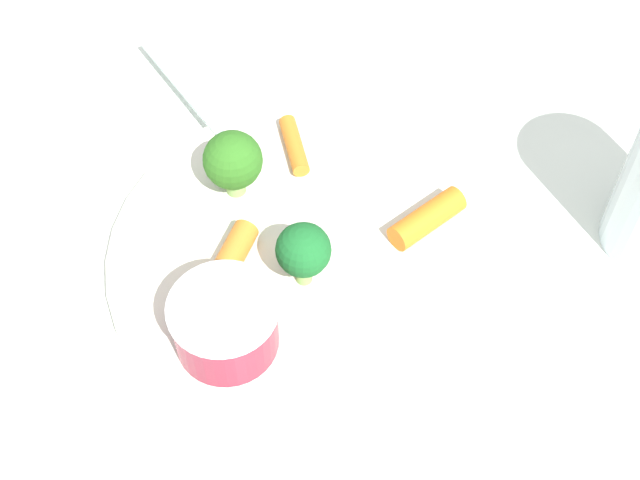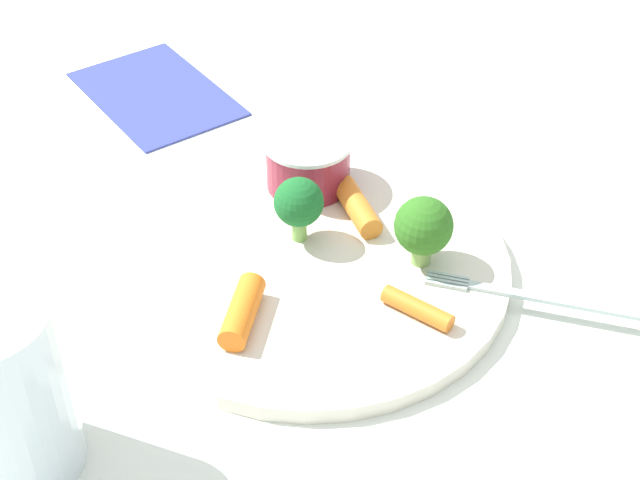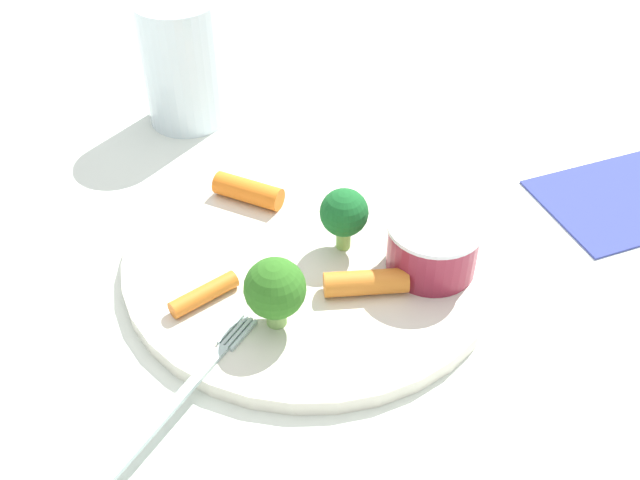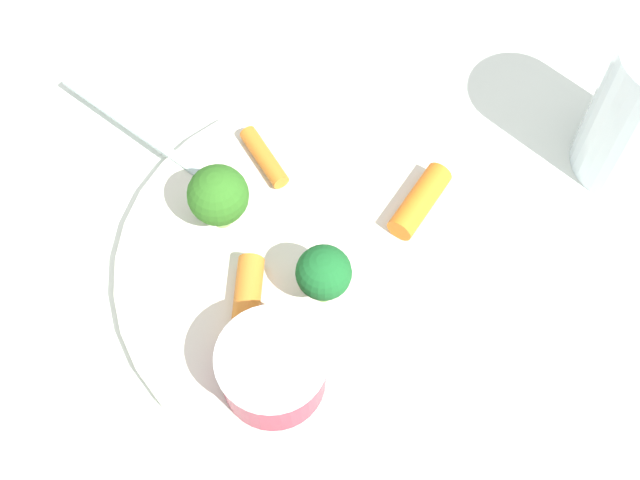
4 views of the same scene
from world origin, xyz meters
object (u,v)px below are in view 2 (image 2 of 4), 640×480
(fork, at_px, (543,298))
(carrot_stick_1, at_px, (361,208))
(sauce_cup, at_px, (308,162))
(broccoli_floret_0, at_px, (424,227))
(carrot_stick_2, at_px, (237,309))
(carrot_stick_0, at_px, (417,308))
(drinking_glass, at_px, (2,393))
(napkin, at_px, (156,93))
(plate, at_px, (312,264))
(broccoli_floret_1, at_px, (299,203))

(fork, bearing_deg, carrot_stick_1, 177.84)
(carrot_stick_1, bearing_deg, sauce_cup, 167.89)
(broccoli_floret_0, distance_m, carrot_stick_2, 0.13)
(carrot_stick_1, bearing_deg, carrot_stick_0, -37.42)
(carrot_stick_0, bearing_deg, drinking_glass, -120.66)
(sauce_cup, distance_m, carrot_stick_0, 0.16)
(broccoli_floret_0, relative_size, napkin, 0.33)
(sauce_cup, distance_m, napkin, 0.20)
(fork, bearing_deg, plate, -160.87)
(carrot_stick_2, xyz_separation_m, drinking_glass, (-0.04, -0.15, 0.04))
(carrot_stick_2, bearing_deg, sauce_cup, 108.16)
(carrot_stick_0, bearing_deg, napkin, 160.12)
(carrot_stick_1, height_order, drinking_glass, drinking_glass)
(carrot_stick_0, height_order, napkin, carrot_stick_0)
(drinking_glass, bearing_deg, sauce_cup, 92.08)
(carrot_stick_0, distance_m, carrot_stick_1, 0.11)
(broccoli_floret_1, height_order, napkin, broccoli_floret_1)
(drinking_glass, distance_m, napkin, 0.40)
(broccoli_floret_1, bearing_deg, drinking_glass, -95.14)
(sauce_cup, xyz_separation_m, carrot_stick_0, (0.14, -0.08, -0.01))
(fork, bearing_deg, drinking_glass, -124.39)
(plate, bearing_deg, broccoli_floret_1, 147.02)
(carrot_stick_2, distance_m, napkin, 0.31)
(broccoli_floret_1, distance_m, napkin, 0.25)
(broccoli_floret_0, height_order, carrot_stick_0, broccoli_floret_0)
(broccoli_floret_0, xyz_separation_m, fork, (0.08, 0.01, -0.03))
(drinking_glass, xyz_separation_m, napkin, (-0.21, 0.34, -0.05))
(sauce_cup, distance_m, broccoli_floret_1, 0.07)
(plate, height_order, carrot_stick_0, carrot_stick_0)
(sauce_cup, relative_size, broccoli_floret_1, 1.34)
(carrot_stick_0, bearing_deg, broccoli_floret_0, 117.56)
(carrot_stick_1, relative_size, carrot_stick_2, 1.03)
(drinking_glass, relative_size, napkin, 0.73)
(plate, height_order, drinking_glass, drinking_glass)
(carrot_stick_0, relative_size, napkin, 0.31)
(napkin, bearing_deg, carrot_stick_2, -37.79)
(carrot_stick_1, height_order, fork, carrot_stick_1)
(broccoli_floret_1, bearing_deg, plate, -32.98)
(plate, distance_m, broccoli_floret_0, 0.08)
(fork, bearing_deg, napkin, 171.01)
(carrot_stick_1, bearing_deg, napkin, 167.21)
(carrot_stick_1, distance_m, napkin, 0.26)
(sauce_cup, relative_size, napkin, 0.42)
(carrot_stick_0, height_order, drinking_glass, drinking_glass)
(plate, relative_size, carrot_stick_1, 4.78)
(plate, relative_size, drinking_glass, 2.40)
(sauce_cup, bearing_deg, napkin, 167.02)
(sauce_cup, relative_size, broccoli_floret_0, 1.29)
(broccoli_floret_0, bearing_deg, carrot_stick_0, -62.44)
(plate, height_order, broccoli_floret_0, broccoli_floret_0)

